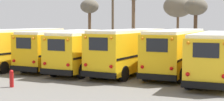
{
  "coord_description": "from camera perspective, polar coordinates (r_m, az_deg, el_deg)",
  "views": [
    {
      "loc": [
        11.35,
        -24.05,
        3.85
      ],
      "look_at": [
        0.0,
        -0.18,
        1.66
      ],
      "focal_mm": 55.0,
      "sensor_mm": 36.0,
      "label": 1
    }
  ],
  "objects": [
    {
      "name": "school_bus_0",
      "position": [
        29.97,
        -14.65,
        0.59
      ],
      "size": [
        2.59,
        9.63,
        3.26
      ],
      "color": "yellow",
      "rests_on": "ground"
    },
    {
      "name": "ground_plane",
      "position": [
        26.87,
        0.16,
        -3.49
      ],
      "size": [
        160.0,
        160.0,
        0.0
      ],
      "primitive_type": "plane",
      "color": "#66635E"
    },
    {
      "name": "school_bus_3",
      "position": [
        25.66,
        2.96,
        0.14
      ],
      "size": [
        2.97,
        9.56,
        3.3
      ],
      "color": "yellow",
      "rests_on": "ground"
    },
    {
      "name": "bare_tree_0",
      "position": [
        40.65,
        13.76,
        6.82
      ],
      "size": [
        2.64,
        2.64,
        6.6
      ],
      "color": "#473323",
      "rests_on": "ground"
    },
    {
      "name": "utility_pole",
      "position": [
        40.23,
        0.12,
        5.22
      ],
      "size": [
        1.8,
        0.28,
        8.04
      ],
      "color": "brown",
      "rests_on": "ground"
    },
    {
      "name": "bare_tree_1",
      "position": [
        44.55,
        10.92,
        7.18
      ],
      "size": [
        3.71,
        3.71,
        7.24
      ],
      "color": "brown",
      "rests_on": "ground"
    },
    {
      "name": "bare_tree_3",
      "position": [
        46.97,
        -3.76,
        7.07
      ],
      "size": [
        2.51,
        2.51,
        6.93
      ],
      "color": "brown",
      "rests_on": "ground"
    },
    {
      "name": "school_bus_4",
      "position": [
        26.16,
        10.72,
        0.1
      ],
      "size": [
        2.86,
        10.96,
        3.27
      ],
      "color": "yellow",
      "rests_on": "ground"
    },
    {
      "name": "school_bus_1",
      "position": [
        29.15,
        -8.17,
        0.49
      ],
      "size": [
        2.54,
        10.11,
        3.14
      ],
      "color": "#EAAA0F",
      "rests_on": "ground"
    },
    {
      "name": "fire_hydrant",
      "position": [
        21.21,
        -16.36,
        -4.48
      ],
      "size": [
        0.24,
        0.24,
        1.03
      ],
      "color": "#B21414",
      "rests_on": "ground"
    },
    {
      "name": "school_bus_2",
      "position": [
        27.41,
        -2.81,
        0.27
      ],
      "size": [
        2.65,
        10.91,
        3.13
      ],
      "color": "yellow",
      "rests_on": "ground"
    },
    {
      "name": "school_bus_5",
      "position": [
        23.49,
        16.9,
        -0.67
      ],
      "size": [
        2.93,
        10.05,
        3.17
      ],
      "color": "yellow",
      "rests_on": "ground"
    }
  ]
}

